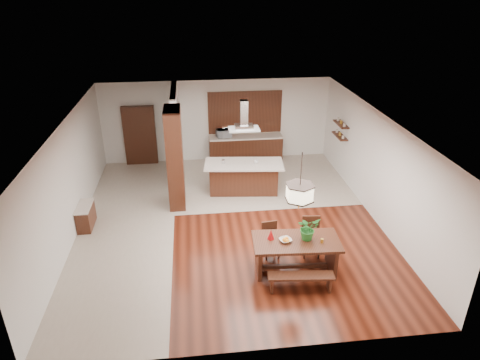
{
  "coord_description": "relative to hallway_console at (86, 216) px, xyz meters",
  "views": [
    {
      "loc": [
        -0.89,
        -10.04,
        6.09
      ],
      "look_at": [
        0.3,
        0.0,
        1.25
      ],
      "focal_mm": 32.0,
      "sensor_mm": 36.0,
      "label": 1
    }
  ],
  "objects": [
    {
      "name": "range_hood",
      "position": [
        4.43,
        1.57,
        2.15
      ],
      "size": [
        0.9,
        0.55,
        0.87
      ],
      "primitive_type": null,
      "color": "silver",
      "rests_on": "room_shell"
    },
    {
      "name": "island_cup",
      "position": [
        4.8,
        1.48,
        0.71
      ],
      "size": [
        0.13,
        0.13,
        0.1
      ],
      "primitive_type": "imported",
      "rotation": [
        0.0,
        0.0,
        0.0
      ],
      "color": "white",
      "rests_on": "kitchen_island"
    },
    {
      "name": "kitchen_window",
      "position": [
        4.81,
        4.26,
        1.44
      ],
      "size": [
        2.6,
        0.08,
        1.5
      ],
      "primitive_type": "cube",
      "color": "#9A5F2E",
      "rests_on": "room_shell"
    },
    {
      "name": "tile_kitchen",
      "position": [
        5.06,
        2.3,
        -0.31
      ],
      "size": [
        5.5,
        4.0,
        0.01
      ],
      "primitive_type": "cube",
      "color": "#B6A898",
      "rests_on": "ground"
    },
    {
      "name": "kitchen_island",
      "position": [
        4.43,
        1.56,
        0.19
      ],
      "size": [
        2.46,
        1.27,
        0.98
      ],
      "rotation": [
        0.0,
        0.0,
        -0.11
      ],
      "color": "black",
      "rests_on": "ground"
    },
    {
      "name": "hallway_doorway",
      "position": [
        1.11,
        4.2,
        0.74
      ],
      "size": [
        1.1,
        0.2,
        2.1
      ],
      "primitive_type": "cube",
      "color": "black",
      "rests_on": "ground"
    },
    {
      "name": "pendant_lantern",
      "position": [
        5.1,
        -2.5,
        1.93
      ],
      "size": [
        0.64,
        0.64,
        1.31
      ],
      "primitive_type": null,
      "color": "#FFEFC3",
      "rests_on": "room_shell"
    },
    {
      "name": "foliage_plant",
      "position": [
        5.35,
        -2.45,
        0.75
      ],
      "size": [
        0.61,
        0.58,
        0.53
      ],
      "primitive_type": "imported",
      "rotation": [
        0.0,
        0.0,
        0.43
      ],
      "color": "#236A24",
      "rests_on": "dining_table"
    },
    {
      "name": "partition_stub",
      "position": [
        2.41,
        3.1,
        1.14
      ],
      "size": [
        0.18,
        2.4,
        2.9
      ],
      "primitive_type": "cube",
      "color": "silver",
      "rests_on": "ground"
    },
    {
      "name": "rear_counter",
      "position": [
        4.81,
        4.0,
        0.16
      ],
      "size": [
        2.6,
        0.62,
        0.95
      ],
      "color": "black",
      "rests_on": "ground"
    },
    {
      "name": "hallway_console",
      "position": [
        0.0,
        0.0,
        0.0
      ],
      "size": [
        0.37,
        0.88,
        0.63
      ],
      "primitive_type": "cube",
      "color": "black",
      "rests_on": "ground"
    },
    {
      "name": "fruit_bowl",
      "position": [
        4.85,
        -2.5,
        0.52
      ],
      "size": [
        0.33,
        0.33,
        0.06
      ],
      "primitive_type": "imported",
      "rotation": [
        0.0,
        0.0,
        0.31
      ],
      "color": "#BEB6A6",
      "rests_on": "dining_table"
    },
    {
      "name": "soffit_band",
      "position": [
        3.81,
        -0.2,
        2.57
      ],
      "size": [
        8.0,
        9.0,
        0.02
      ],
      "primitive_type": "cube",
      "color": "#3F1A0F",
      "rests_on": "room_shell"
    },
    {
      "name": "shelf_upper",
      "position": [
        7.68,
        2.4,
        1.49
      ],
      "size": [
        0.26,
        0.9,
        0.04
      ],
      "primitive_type": "cube",
      "color": "black",
      "rests_on": "room_shell"
    },
    {
      "name": "partition_pier",
      "position": [
        2.41,
        1.0,
        1.14
      ],
      "size": [
        0.45,
        1.0,
        2.9
      ],
      "primitive_type": "cube",
      "color": "black",
      "rests_on": "ground"
    },
    {
      "name": "dining_table",
      "position": [
        5.1,
        -2.5,
        0.27
      ],
      "size": [
        1.98,
        1.08,
        0.8
      ],
      "rotation": [
        0.0,
        0.0,
        -0.06
      ],
      "color": "black",
      "rests_on": "ground"
    },
    {
      "name": "dining_chair_left",
      "position": [
        4.65,
        -1.88,
        0.11
      ],
      "size": [
        0.42,
        0.42,
        0.85
      ],
      "primitive_type": null,
      "rotation": [
        0.0,
        0.0,
        0.13
      ],
      "color": "black",
      "rests_on": "ground"
    },
    {
      "name": "tile_hallway",
      "position": [
        1.06,
        -0.2,
        -0.31
      ],
      "size": [
        2.5,
        9.0,
        0.01
      ],
      "primitive_type": "cube",
      "color": "#B6A898",
      "rests_on": "ground"
    },
    {
      "name": "microwave",
      "position": [
        4.03,
        3.98,
        0.78
      ],
      "size": [
        0.58,
        0.46,
        0.28
      ],
      "primitive_type": "imported",
      "rotation": [
        0.0,
        0.0,
        0.25
      ],
      "color": "silver",
      "rests_on": "rear_counter"
    },
    {
      "name": "napkin_cone",
      "position": [
        4.54,
        -2.37,
        0.61
      ],
      "size": [
        0.18,
        0.18,
        0.24
      ],
      "primitive_type": "cone",
      "rotation": [
        0.0,
        0.0,
        -0.18
      ],
      "color": "#A10B0D",
      "rests_on": "dining_table"
    },
    {
      "name": "room_shell",
      "position": [
        3.81,
        -0.2,
        1.75
      ],
      "size": [
        9.0,
        9.04,
        2.92
      ],
      "color": "#3A140A",
      "rests_on": "ground"
    },
    {
      "name": "dining_chair_right",
      "position": [
        5.61,
        -1.94,
        0.16
      ],
      "size": [
        0.47,
        0.47,
        0.96
      ],
      "primitive_type": null,
      "rotation": [
        0.0,
        0.0,
        -0.11
      ],
      "color": "black",
      "rests_on": "ground"
    },
    {
      "name": "shelf_lower",
      "position": [
        7.68,
        2.4,
        1.08
      ],
      "size": [
        0.26,
        0.9,
        0.04
      ],
      "primitive_type": "cube",
      "color": "black",
      "rests_on": "room_shell"
    },
    {
      "name": "dining_bench",
      "position": [
        5.05,
        -3.19,
        -0.12
      ],
      "size": [
        1.43,
        0.45,
        0.4
      ],
      "primitive_type": null,
      "rotation": [
        0.0,
        0.0,
        -0.1
      ],
      "color": "black",
      "rests_on": "ground"
    },
    {
      "name": "gold_ornament",
      "position": [
        5.63,
        -2.65,
        0.53
      ],
      "size": [
        0.08,
        0.08,
        0.09
      ],
      "primitive_type": "cylinder",
      "rotation": [
        0.0,
        0.0,
        -0.32
      ],
      "color": "gold",
      "rests_on": "dining_table"
    }
  ]
}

